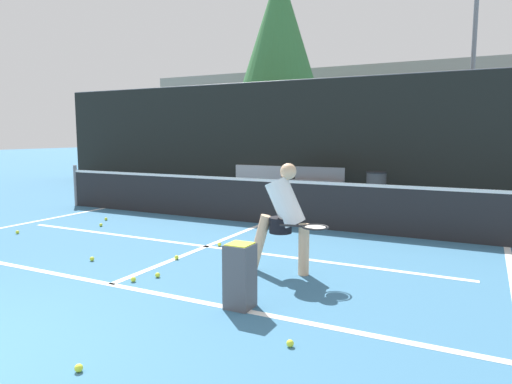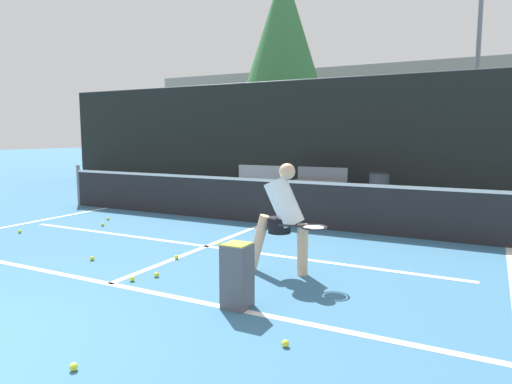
% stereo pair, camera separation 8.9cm
% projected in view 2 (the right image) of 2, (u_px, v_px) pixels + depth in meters
% --- Properties ---
extents(court_baseline_near, '(11.00, 0.10, 0.01)m').
position_uv_depth(court_baseline_near, '(110.00, 284.00, 5.72)').
color(court_baseline_near, white).
rests_on(court_baseline_near, ground).
extents(court_service_line, '(8.25, 0.10, 0.01)m').
position_uv_depth(court_service_line, '(206.00, 246.00, 7.65)').
color(court_service_line, white).
rests_on(court_service_line, ground).
extents(court_center_mark, '(0.10, 4.41, 0.01)m').
position_uv_depth(court_center_mark, '(207.00, 246.00, 7.66)').
color(court_center_mark, white).
rests_on(court_center_mark, ground).
extents(court_sideline_left, '(0.10, 5.41, 0.01)m').
position_uv_depth(court_sideline_left, '(30.00, 222.00, 9.72)').
color(court_sideline_left, white).
rests_on(court_sideline_left, ground).
extents(net, '(11.09, 0.09, 1.07)m').
position_uv_depth(net, '(265.00, 200.00, 9.54)').
color(net, slate).
rests_on(net, ground).
extents(fence_back, '(24.00, 0.06, 3.70)m').
position_uv_depth(fence_back, '(347.00, 135.00, 14.65)').
color(fence_back, black).
rests_on(fence_back, ground).
extents(player_practicing, '(1.22, 0.54, 1.50)m').
position_uv_depth(player_practicing, '(283.00, 215.00, 6.07)').
color(player_practicing, '#DBAD84').
rests_on(player_practicing, ground).
extents(tennis_ball_scattered_0, '(0.07, 0.07, 0.07)m').
position_uv_depth(tennis_ball_scattered_0, '(92.00, 258.00, 6.79)').
color(tennis_ball_scattered_0, '#D1E033').
rests_on(tennis_ball_scattered_0, ground).
extents(tennis_ball_scattered_1, '(0.07, 0.07, 0.07)m').
position_uv_depth(tennis_ball_scattered_1, '(74.00, 367.00, 3.61)').
color(tennis_ball_scattered_1, '#D1E033').
rests_on(tennis_ball_scattered_1, ground).
extents(tennis_ball_scattered_2, '(0.07, 0.07, 0.07)m').
position_uv_depth(tennis_ball_scattered_2, '(108.00, 219.00, 10.00)').
color(tennis_ball_scattered_2, '#D1E033').
rests_on(tennis_ball_scattered_2, ground).
extents(tennis_ball_scattered_3, '(0.07, 0.07, 0.07)m').
position_uv_depth(tennis_ball_scattered_3, '(285.00, 343.00, 4.02)').
color(tennis_ball_scattered_3, '#D1E033').
rests_on(tennis_ball_scattered_3, ground).
extents(tennis_ball_scattered_5, '(0.07, 0.07, 0.07)m').
position_uv_depth(tennis_ball_scattered_5, '(20.00, 232.00, 8.67)').
color(tennis_ball_scattered_5, '#D1E033').
rests_on(tennis_ball_scattered_5, ground).
extents(tennis_ball_scattered_6, '(0.07, 0.07, 0.07)m').
position_uv_depth(tennis_ball_scattered_6, '(220.00, 244.00, 7.66)').
color(tennis_ball_scattered_6, '#D1E033').
rests_on(tennis_ball_scattered_6, ground).
extents(tennis_ball_scattered_7, '(0.07, 0.07, 0.07)m').
position_uv_depth(tennis_ball_scattered_7, '(132.00, 279.00, 5.82)').
color(tennis_ball_scattered_7, '#D1E033').
rests_on(tennis_ball_scattered_7, ground).
extents(tennis_ball_scattered_8, '(0.07, 0.07, 0.07)m').
position_uv_depth(tennis_ball_scattered_8, '(157.00, 275.00, 6.00)').
color(tennis_ball_scattered_8, '#D1E033').
rests_on(tennis_ball_scattered_8, ground).
extents(tennis_ball_scattered_9, '(0.07, 0.07, 0.07)m').
position_uv_depth(tennis_ball_scattered_9, '(103.00, 225.00, 9.34)').
color(tennis_ball_scattered_9, '#D1E033').
rests_on(tennis_ball_scattered_9, ground).
extents(tennis_ball_scattered_10, '(0.07, 0.07, 0.07)m').
position_uv_depth(tennis_ball_scattered_10, '(176.00, 257.00, 6.85)').
color(tennis_ball_scattered_10, '#D1E033').
rests_on(tennis_ball_scattered_10, ground).
extents(ball_hopper, '(0.28, 0.28, 0.71)m').
position_uv_depth(ball_hopper, '(237.00, 274.00, 4.90)').
color(ball_hopper, '#4C4C51').
rests_on(ball_hopper, ground).
extents(courtside_bench, '(1.62, 0.38, 0.86)m').
position_uv_depth(courtside_bench, '(321.00, 180.00, 14.13)').
color(courtside_bench, slate).
rests_on(courtside_bench, ground).
extents(trash_bin, '(0.59, 0.59, 0.80)m').
position_uv_depth(trash_bin, '(379.00, 186.00, 13.18)').
color(trash_bin, '#3F3F42').
rests_on(trash_bin, ground).
extents(parked_car, '(1.78, 4.69, 1.31)m').
position_uv_depth(parked_car, '(287.00, 168.00, 18.07)').
color(parked_car, '#B7B7BC').
rests_on(parked_car, ground).
extents(floodlight_mast, '(1.10, 0.24, 7.89)m').
position_uv_depth(floodlight_mast, '(479.00, 43.00, 15.98)').
color(floodlight_mast, slate).
rests_on(floodlight_mast, ground).
extents(tree_west, '(3.77, 3.77, 10.06)m').
position_uv_depth(tree_west, '(283.00, 27.00, 22.41)').
color(tree_west, brown).
rests_on(tree_west, ground).
extents(building_far, '(36.00, 2.40, 6.05)m').
position_uv_depth(building_far, '(417.00, 115.00, 27.41)').
color(building_far, gray).
rests_on(building_far, ground).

